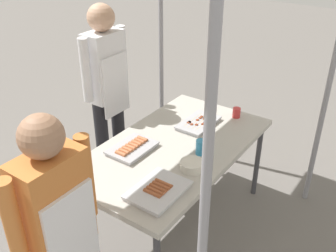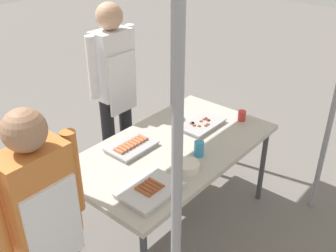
% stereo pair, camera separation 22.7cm
% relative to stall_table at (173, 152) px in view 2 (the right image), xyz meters
% --- Properties ---
extents(ground_plane, '(18.00, 18.00, 0.00)m').
position_rel_stall_table_xyz_m(ground_plane, '(0.00, 0.00, -0.70)').
color(ground_plane, '#66605B').
extents(stall_table, '(1.60, 0.90, 0.75)m').
position_rel_stall_table_xyz_m(stall_table, '(0.00, 0.00, 0.00)').
color(stall_table, '#B7B2A8').
rests_on(stall_table, ground).
extents(tray_grilled_sausages, '(0.35, 0.25, 0.05)m').
position_rel_stall_table_xyz_m(tray_grilled_sausages, '(-0.23, 0.21, 0.07)').
color(tray_grilled_sausages, '#ADADB2').
rests_on(tray_grilled_sausages, stall_table).
extents(tray_meat_skewers, '(0.38, 0.23, 0.04)m').
position_rel_stall_table_xyz_m(tray_meat_skewers, '(0.38, 0.01, 0.07)').
color(tray_meat_skewers, '#ADADB2').
rests_on(tray_meat_skewers, stall_table).
extents(tray_pork_links, '(0.38, 0.28, 0.05)m').
position_rel_stall_table_xyz_m(tray_pork_links, '(-0.51, -0.23, 0.07)').
color(tray_pork_links, silver).
rests_on(tray_pork_links, stall_table).
extents(condiment_bowl, '(0.16, 0.16, 0.06)m').
position_rel_stall_table_xyz_m(condiment_bowl, '(-0.18, -0.27, 0.08)').
color(condiment_bowl, silver).
rests_on(condiment_bowl, stall_table).
extents(drink_cup_near_edge, '(0.07, 0.07, 0.08)m').
position_rel_stall_table_xyz_m(drink_cup_near_edge, '(0.68, -0.18, 0.09)').
color(drink_cup_near_edge, red).
rests_on(drink_cup_near_edge, stall_table).
extents(drink_cup_by_wok, '(0.07, 0.07, 0.11)m').
position_rel_stall_table_xyz_m(drink_cup_by_wok, '(0.02, -0.22, 0.11)').
color(drink_cup_by_wok, '#338CBF').
rests_on(drink_cup_by_wok, stall_table).
extents(vendor_woman, '(0.52, 0.23, 1.65)m').
position_rel_stall_table_xyz_m(vendor_woman, '(0.21, 0.84, 0.28)').
color(vendor_woman, black).
rests_on(vendor_woman, ground).
extents(customer_nearby, '(0.52, 0.22, 1.53)m').
position_rel_stall_table_xyz_m(customer_nearby, '(-1.16, -0.10, 0.20)').
color(customer_nearby, black).
rests_on(customer_nearby, ground).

